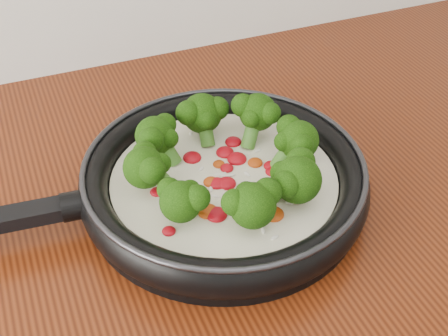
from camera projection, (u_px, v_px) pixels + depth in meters
name	position (u px, v px, depth m)	size (l,w,h in m)	color
skillet	(222.00, 178.00, 0.72)	(0.55, 0.37, 0.10)	black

